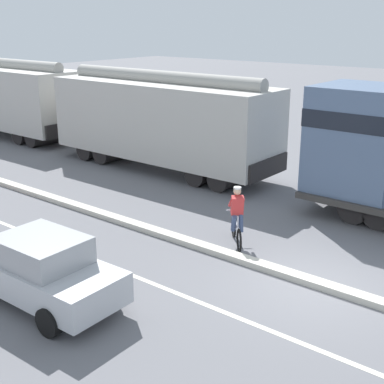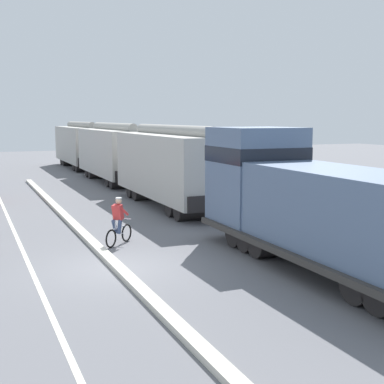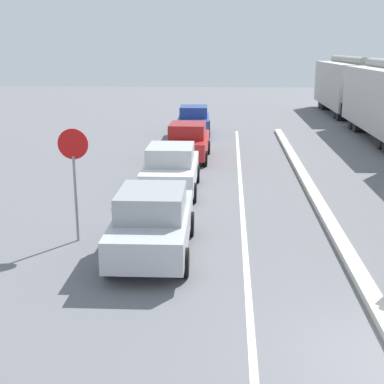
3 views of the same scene
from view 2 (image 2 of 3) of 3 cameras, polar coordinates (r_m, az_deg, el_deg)
ground_plane at (r=16.61m, az=-8.14°, el=-8.02°), size 120.00×120.00×0.00m
median_curb at (r=22.28m, az=-12.13°, el=-3.79°), size 0.36×36.00×0.16m
lane_stripe at (r=21.99m, az=-18.29°, el=-4.38°), size 0.14×36.00×0.01m
locomotive at (r=16.62m, az=12.93°, el=-1.78°), size 3.10×11.61×4.20m
hopper_car_lead at (r=27.29m, az=-2.16°, el=2.75°), size 2.90×10.60×4.18m
hopper_car_middle at (r=38.32m, az=-8.36°, el=4.17°), size 2.90×10.60×4.18m
hopper_car_trailing at (r=49.61m, az=-11.78°, el=4.93°), size 2.90×10.60×4.18m
cyclist at (r=19.34m, az=-7.85°, el=-3.24°), size 1.30×1.21×1.71m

